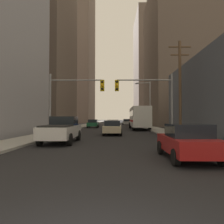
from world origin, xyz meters
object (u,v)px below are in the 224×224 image
object	(u,v)px
sedan_silver	(126,122)
pickup_truck_white	(62,130)
sedan_blue	(113,125)
traffic_signal_near_right	(147,93)
sedan_green	(93,124)
traffic_signal_near_left	(74,94)
sedan_beige	(112,128)
city_bus	(139,117)
sedan_red	(187,141)

from	to	relation	value
sedan_silver	pickup_truck_white	bearing A→B (deg)	-99.40
sedan_silver	sedan_blue	bearing A→B (deg)	-97.75
sedan_silver	traffic_signal_near_right	bearing A→B (deg)	-90.03
sedan_blue	sedan_green	distance (m)	8.08
sedan_green	sedan_silver	size ratio (longest dim) A/B	1.00
sedan_blue	traffic_signal_near_left	size ratio (longest dim) A/B	0.70
sedan_beige	traffic_signal_near_right	size ratio (longest dim) A/B	0.71
sedan_blue	sedan_silver	xyz separation A→B (m)	(3.31, 24.30, 0.00)
traffic_signal_near_left	sedan_silver	bearing A→B (deg)	79.32
pickup_truck_white	city_bus	bearing A→B (deg)	67.90
pickup_truck_white	sedan_silver	distance (m)	42.22
sedan_green	traffic_signal_near_left	distance (m)	19.84
sedan_silver	traffic_signal_near_right	size ratio (longest dim) A/B	0.71
city_bus	pickup_truck_white	xyz separation A→B (m)	(-7.69, -18.94, -1.00)
sedan_red	sedan_beige	distance (m)	14.03
pickup_truck_white	sedan_green	distance (m)	24.53
sedan_beige	sedan_green	bearing A→B (deg)	102.14
city_bus	sedan_silver	xyz separation A→B (m)	(-0.80, 22.72, -1.16)
sedan_blue	sedan_beige	bearing A→B (deg)	-89.86
sedan_red	sedan_beige	xyz separation A→B (m)	(-3.35, 13.63, 0.00)
sedan_beige	traffic_signal_near_right	bearing A→B (deg)	-33.85
sedan_beige	pickup_truck_white	bearing A→B (deg)	-116.72
city_bus	sedan_blue	bearing A→B (deg)	-158.88
city_bus	traffic_signal_near_left	bearing A→B (deg)	-118.91
sedan_silver	traffic_signal_near_left	size ratio (longest dim) A/B	0.71
traffic_signal_near_right	sedan_beige	bearing A→B (deg)	146.15
sedan_beige	traffic_signal_near_left	world-z (taller)	traffic_signal_near_left
sedan_beige	sedan_blue	bearing A→B (deg)	90.14
traffic_signal_near_right	sedan_red	bearing A→B (deg)	-89.56
city_bus	sedan_green	distance (m)	9.68
sedan_blue	traffic_signal_near_right	distance (m)	13.23
city_bus	sedan_red	bearing A→B (deg)	-91.64
sedan_blue	sedan_silver	bearing A→B (deg)	82.25
sedan_red	traffic_signal_near_left	xyz separation A→B (m)	(-6.98, 11.44, 3.34)
sedan_blue	sedan_red	bearing A→B (deg)	-81.92
sedan_blue	city_bus	bearing A→B (deg)	21.12
sedan_green	traffic_signal_near_left	xyz separation A→B (m)	(0.10, -19.55, 3.34)
pickup_truck_white	sedan_beige	size ratio (longest dim) A/B	1.28
sedan_green	sedan_silver	world-z (taller)	same
sedan_beige	sedan_silver	world-z (taller)	same
city_bus	sedan_silver	bearing A→B (deg)	92.00
sedan_green	sedan_silver	distance (m)	18.51
sedan_green	traffic_signal_near_right	world-z (taller)	traffic_signal_near_right
sedan_blue	traffic_signal_near_right	size ratio (longest dim) A/B	0.70
sedan_red	sedan_green	xyz separation A→B (m)	(-7.09, 30.99, 0.00)
sedan_red	city_bus	bearing A→B (deg)	88.36
city_bus	sedan_beige	bearing A→B (deg)	-109.12
city_bus	traffic_signal_near_left	world-z (taller)	traffic_signal_near_left
sedan_beige	sedan_red	bearing A→B (deg)	-76.18
sedan_beige	sedan_green	world-z (taller)	same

